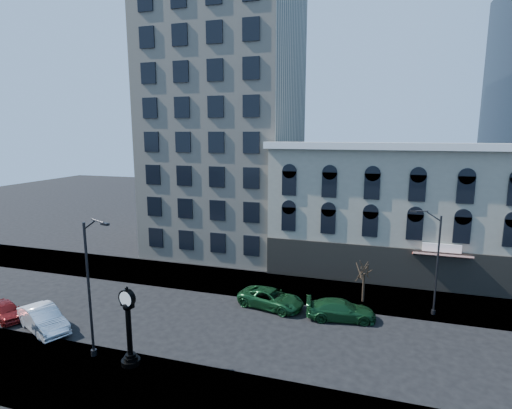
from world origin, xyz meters
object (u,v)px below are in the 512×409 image
(street_clock, at_px, (129,330))
(car_near_b, at_px, (43,319))
(car_near_a, at_px, (6,310))
(street_lamp_near, at_px, (93,252))

(street_clock, distance_m, car_near_b, 8.52)
(street_clock, height_order, car_near_b, street_clock)
(street_clock, bearing_deg, car_near_a, 178.37)
(street_clock, xyz_separation_m, car_near_b, (-8.18, 1.91, -1.45))
(street_lamp_near, relative_size, car_near_b, 1.75)
(street_clock, relative_size, car_near_a, 1.26)
(car_near_a, bearing_deg, street_clock, -78.30)
(car_near_b, bearing_deg, street_lamp_near, -83.04)
(street_clock, xyz_separation_m, street_lamp_near, (-2.04, -0.06, 4.41))
(street_clock, relative_size, car_near_b, 0.96)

